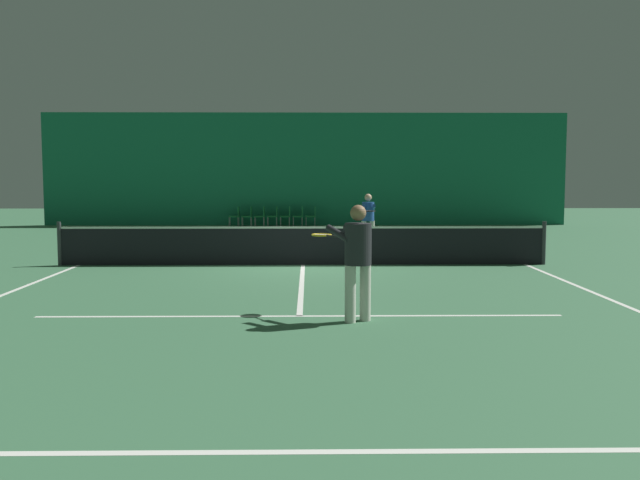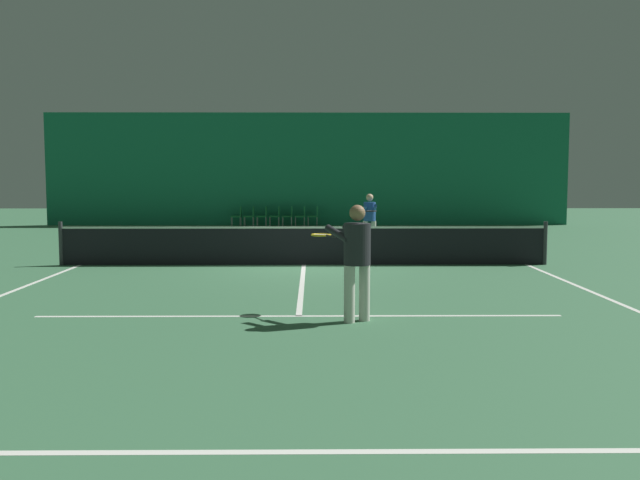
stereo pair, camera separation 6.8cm
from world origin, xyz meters
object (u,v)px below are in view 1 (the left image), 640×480
at_px(courtside_chair_0, 236,215).
at_px(courtside_chair_1, 249,215).
at_px(courtside_chair_4, 287,215).
at_px(courtside_chair_5, 300,215).
at_px(courtside_chair_3, 274,215).
at_px(player_far, 368,216).
at_px(tennis_net, 303,244).
at_px(courtside_chair_6, 312,215).
at_px(courtside_chair_2, 261,215).
at_px(player_near, 356,254).

distance_m(courtside_chair_0, courtside_chair_1, 0.55).
xyz_separation_m(courtside_chair_1, courtside_chair_4, (1.66, 0.00, 0.00)).
bearing_deg(courtside_chair_5, courtside_chair_3, -90.00).
bearing_deg(player_far, tennis_net, -22.36).
bearing_deg(player_far, courtside_chair_1, -152.38).
relative_size(tennis_net, courtside_chair_6, 14.29).
xyz_separation_m(player_far, courtside_chair_3, (-3.34, 9.12, -0.47)).
relative_size(courtside_chair_3, courtside_chair_4, 1.00).
height_order(courtside_chair_2, courtside_chair_6, same).
bearing_deg(courtside_chair_6, player_near, 1.62).
xyz_separation_m(player_near, courtside_chair_4, (-1.68, 20.33, -0.54)).
relative_size(tennis_net, courtside_chair_1, 14.29).
relative_size(player_near, courtside_chair_2, 2.10).
distance_m(player_near, courtside_chair_5, 20.37).
bearing_deg(courtside_chair_1, tennis_net, 10.38).
xyz_separation_m(tennis_net, courtside_chair_6, (0.29, 13.55, -0.03)).
bearing_deg(courtside_chair_5, tennis_net, 1.12).
distance_m(courtside_chair_1, courtside_chair_6, 2.77).
height_order(player_far, courtside_chair_5, player_far).
xyz_separation_m(courtside_chair_3, courtside_chair_5, (1.11, 0.00, 0.00)).
xyz_separation_m(player_near, courtside_chair_3, (-2.24, 20.33, -0.54)).
distance_m(tennis_net, player_far, 4.87).
bearing_deg(courtside_chair_6, player_far, 10.43).
height_order(courtside_chair_0, courtside_chair_5, same).
bearing_deg(courtside_chair_5, courtside_chair_1, -90.00).
height_order(player_far, courtside_chair_1, player_far).
height_order(tennis_net, player_far, player_far).
distance_m(player_near, player_far, 11.27).
relative_size(courtside_chair_1, courtside_chair_2, 1.00).
xyz_separation_m(player_near, courtside_chair_2, (-2.79, 20.33, -0.54)).
distance_m(tennis_net, courtside_chair_1, 13.77).
xyz_separation_m(tennis_net, courtside_chair_0, (-3.04, 13.55, -0.03)).
distance_m(player_near, courtside_chair_4, 20.41).
distance_m(player_far, courtside_chair_3, 9.72).
bearing_deg(courtside_chair_4, courtside_chair_5, 90.00).
bearing_deg(courtside_chair_0, player_far, 28.76).
bearing_deg(player_far, courtside_chair_4, -161.40).
height_order(courtside_chair_4, courtside_chair_5, same).
bearing_deg(courtside_chair_5, courtside_chair_4, -90.00).
bearing_deg(courtside_chair_0, courtside_chair_6, 90.00).
height_order(tennis_net, courtside_chair_3, tennis_net).
xyz_separation_m(player_far, courtside_chair_0, (-5.00, 9.12, -0.47)).
bearing_deg(courtside_chair_3, courtside_chair_1, -90.00).
bearing_deg(courtside_chair_6, courtside_chair_1, -90.00).
bearing_deg(courtside_chair_4, tennis_net, 3.46).
relative_size(courtside_chair_3, courtside_chair_6, 1.00).
xyz_separation_m(tennis_net, courtside_chair_1, (-2.48, 13.55, -0.03)).
bearing_deg(courtside_chair_5, courtside_chair_6, 90.00).
xyz_separation_m(courtside_chair_3, courtside_chair_4, (0.55, 0.00, 0.00)).
height_order(courtside_chair_3, courtside_chair_4, same).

